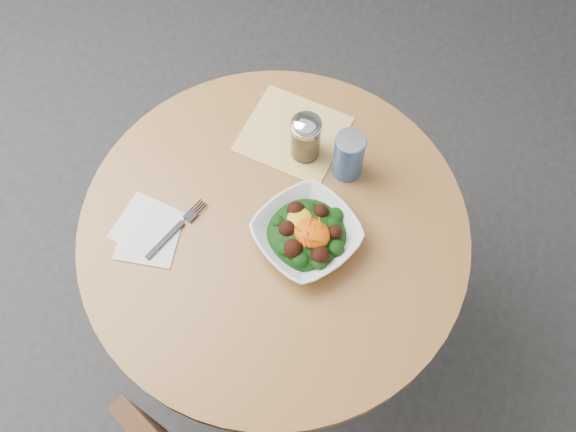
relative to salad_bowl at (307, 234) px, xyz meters
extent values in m
plane|color=#292A2C|center=(-0.08, -0.01, -0.78)|extent=(6.00, 6.00, 0.00)
cylinder|color=black|center=(-0.08, -0.01, -0.77)|extent=(0.52, 0.52, 0.03)
cylinder|color=black|center=(-0.08, -0.01, -0.43)|extent=(0.10, 0.10, 0.71)
cylinder|color=#AC773E|center=(-0.08, -0.01, -0.05)|extent=(0.90, 0.90, 0.04)
cube|color=#F9AC0D|center=(-0.16, 0.24, -0.03)|extent=(0.24, 0.22, 0.00)
cube|color=silver|center=(-0.34, -0.14, -0.03)|extent=(0.14, 0.14, 0.00)
cube|color=silver|center=(-0.32, -0.16, -0.03)|extent=(0.17, 0.17, 0.00)
imported|color=white|center=(0.00, 0.00, 0.00)|extent=(0.29, 0.29, 0.05)
ellipsoid|color=black|center=(0.00, 0.00, -0.01)|extent=(0.18, 0.18, 0.06)
ellipsoid|color=gold|center=(-0.03, 0.02, 0.02)|extent=(0.06, 0.06, 0.02)
ellipsoid|color=#F86305|center=(0.02, -0.01, 0.03)|extent=(0.08, 0.07, 0.04)
cube|color=black|center=(-0.28, -0.15, -0.02)|extent=(0.04, 0.12, 0.00)
cube|color=black|center=(-0.26, -0.06, -0.02)|extent=(0.04, 0.07, 0.00)
cylinder|color=silver|center=(-0.11, 0.20, 0.03)|extent=(0.07, 0.07, 0.11)
cylinder|color=#A6844D|center=(-0.11, 0.20, 0.00)|extent=(0.06, 0.06, 0.06)
cylinder|color=silver|center=(-0.11, 0.20, 0.08)|extent=(0.07, 0.07, 0.01)
ellipsoid|color=silver|center=(-0.11, 0.20, 0.09)|extent=(0.07, 0.07, 0.03)
cylinder|color=navy|center=(0.00, 0.21, 0.03)|extent=(0.07, 0.07, 0.13)
cylinder|color=silver|center=(0.00, 0.21, 0.10)|extent=(0.07, 0.07, 0.00)
cube|color=silver|center=(0.00, 0.21, 0.10)|extent=(0.02, 0.02, 0.00)
camera|label=1|loc=(0.23, -0.54, 1.30)|focal=40.00mm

